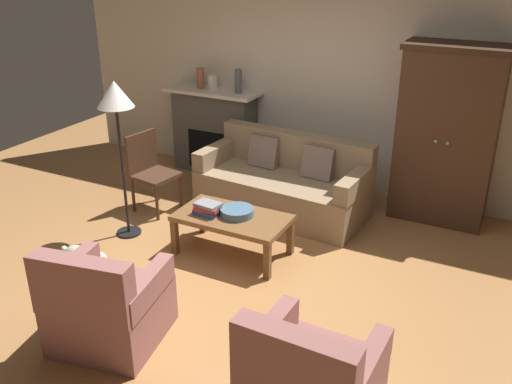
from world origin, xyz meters
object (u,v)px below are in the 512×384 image
object	(u,v)px
coffee_table	(232,221)
side_chair_wooden	(149,167)
floor_lamp	(116,104)
fruit_bowl	(237,212)
armchair_near_right	(310,384)
armoire	(447,135)
dog	(84,260)
mantel_vase_terracotta	(200,78)
armchair_near_left	(107,307)
fireplace	(215,130)
couch	(284,185)
book_stack	(208,208)
mantel_vase_slate	(238,81)
mantel_vase_cream	(212,82)

from	to	relation	value
coffee_table	side_chair_wooden	distance (m)	1.45
coffee_table	floor_lamp	distance (m)	1.60
fruit_bowl	armchair_near_right	bearing A→B (deg)	-49.24
armoire	dog	bearing A→B (deg)	-131.89
mantel_vase_terracotta	floor_lamp	bearing A→B (deg)	-81.55
armchair_near_left	floor_lamp	world-z (taller)	floor_lamp
fireplace	armchair_near_right	distance (m)	4.51
fruit_bowl	armchair_near_left	world-z (taller)	armchair_near_left
couch	fruit_bowl	world-z (taller)	couch
coffee_table	armchair_near_left	bearing A→B (deg)	-96.52
book_stack	dog	bearing A→B (deg)	-124.75
couch	book_stack	xyz separation A→B (m)	(-0.27, -1.22, 0.16)
couch	dog	xyz separation A→B (m)	(-0.96, -2.22, -0.07)
book_stack	mantel_vase_slate	distance (m)	2.19
coffee_table	fireplace	bearing A→B (deg)	125.22
book_stack	side_chair_wooden	distance (m)	1.27
side_chair_wooden	floor_lamp	xyz separation A→B (m)	(0.16, -0.63, 0.91)
coffee_table	dog	xyz separation A→B (m)	(-0.93, -1.08, -0.12)
book_stack	side_chair_wooden	xyz separation A→B (m)	(-1.13, 0.57, 0.03)
mantel_vase_terracotta	book_stack	bearing A→B (deg)	-56.67
coffee_table	armchair_near_left	size ratio (longest dim) A/B	1.23
book_stack	dog	xyz separation A→B (m)	(-0.70, -1.00, -0.24)
mantel_vase_terracotta	fruit_bowl	bearing A→B (deg)	-49.79
couch	coffee_table	bearing A→B (deg)	-91.73
mantel_vase_cream	fruit_bowl	bearing A→B (deg)	-53.28
armchair_near_right	side_chair_wooden	distance (m)	3.59
coffee_table	book_stack	bearing A→B (deg)	-161.59
armchair_near_left	mantel_vase_slate	bearing A→B (deg)	102.20
fruit_bowl	book_stack	distance (m)	0.29
armoire	mantel_vase_slate	distance (m)	2.59
fireplace	mantel_vase_cream	world-z (taller)	mantel_vase_cream
fruit_bowl	mantel_vase_cream	bearing A→B (deg)	126.72
floor_lamp	coffee_table	bearing A→B (deg)	6.61
armoire	fruit_bowl	distance (m)	2.43
couch	mantel_vase_slate	bearing A→B (deg)	144.06
fireplace	coffee_table	size ratio (longest dim) A/B	1.15
coffee_table	armchair_near_right	distance (m)	2.24
fruit_bowl	armchair_near_left	bearing A→B (deg)	-97.75
couch	mantel_vase_cream	xyz separation A→B (m)	(-1.35, 0.70, 0.90)
fireplace	dog	size ratio (longest dim) A/B	2.20
book_stack	side_chair_wooden	bearing A→B (deg)	153.14
armoire	couch	size ratio (longest dim) A/B	0.98
armoire	fruit_bowl	bearing A→B (deg)	-132.41
mantel_vase_terracotta	fireplace	bearing A→B (deg)	5.69
mantel_vase_terracotta	dog	bearing A→B (deg)	-79.03
armoire	floor_lamp	bearing A→B (deg)	-145.92
couch	fruit_bowl	size ratio (longest dim) A/B	6.04
armchair_near_left	armchair_near_right	world-z (taller)	same
mantel_vase_cream	couch	bearing A→B (deg)	-27.49
coffee_table	mantel_vase_slate	xyz separation A→B (m)	(-0.93, 1.84, 0.90)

